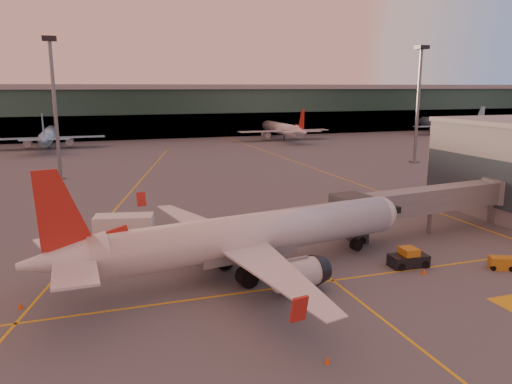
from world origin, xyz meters
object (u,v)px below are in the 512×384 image
object	(u,v)px
gpu_cart	(501,263)
pushback_tug	(409,259)
catering_truck	(125,234)
main_airplane	(243,237)

from	to	relation	value
gpu_cart	pushback_tug	xyz separation A→B (m)	(-7.80, 3.41, 0.17)
gpu_cart	pushback_tug	distance (m)	8.51
catering_truck	pushback_tug	world-z (taller)	catering_truck
main_airplane	catering_truck	xyz separation A→B (m)	(-9.76, 8.31, -1.08)
main_airplane	pushback_tug	distance (m)	16.18
catering_truck	gpu_cart	world-z (taller)	catering_truck
main_airplane	gpu_cart	distance (m)	24.48
pushback_tug	main_airplane	bearing A→B (deg)	171.97
catering_truck	pushback_tug	bearing A→B (deg)	-11.78
main_airplane	pushback_tug	xyz separation A→B (m)	(15.65, -2.96, -2.83)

